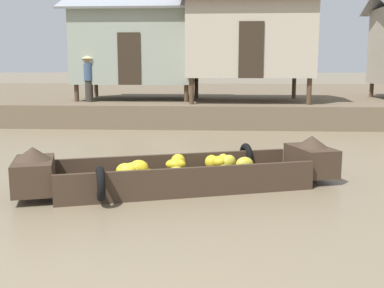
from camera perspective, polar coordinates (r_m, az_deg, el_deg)
name	(u,v)px	position (r m, az deg, el deg)	size (l,w,h in m)	color
ground_plane	(166,145)	(11.99, -3.24, -0.13)	(300.00, 300.00, 0.00)	#7A6B51
riverbank_strip	(194,98)	(24.67, 0.23, 5.75)	(160.00, 20.00, 0.77)	brown
banana_boat	(183,172)	(7.70, -1.14, -3.48)	(5.36, 2.70, 0.80)	#3D2D21
stilt_house_left	(137,45)	(18.03, -6.84, 12.04)	(5.06, 3.56, 4.01)	#4C3826
stilt_house_mid_left	(248,38)	(17.06, 6.94, 12.89)	(4.97, 4.06, 4.17)	#4C3826
vendor_person	(89,76)	(16.94, -12.64, 8.24)	(0.44, 0.44, 1.66)	#332D28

